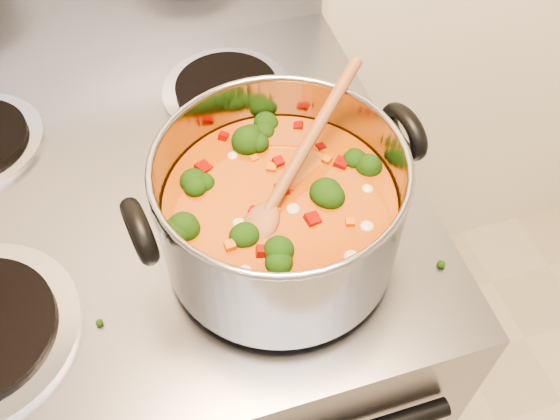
# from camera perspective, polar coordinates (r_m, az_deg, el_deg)

# --- Properties ---
(electric_range) EXTENTS (0.79, 0.71, 1.08)m
(electric_range) POSITION_cam_1_polar(r_m,az_deg,el_deg) (1.25, -10.22, -11.78)
(electric_range) COLOR gray
(electric_range) RESTS_ON ground
(stockpot) EXTENTS (0.34, 0.28, 0.17)m
(stockpot) POSITION_cam_1_polar(r_m,az_deg,el_deg) (0.71, -0.01, -0.15)
(stockpot) COLOR #93939A
(stockpot) RESTS_ON electric_range
(wooden_spoon) EXTENTS (0.21, 0.19, 0.10)m
(wooden_spoon) POSITION_cam_1_polar(r_m,az_deg,el_deg) (0.69, 0.46, 2.58)
(wooden_spoon) COLOR brown
(wooden_spoon) RESTS_ON stockpot
(cooktop_crumbs) EXTENTS (0.18, 0.10, 0.01)m
(cooktop_crumbs) POSITION_cam_1_polar(r_m,az_deg,el_deg) (0.71, -0.31, -14.52)
(cooktop_crumbs) COLOR black
(cooktop_crumbs) RESTS_ON electric_range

